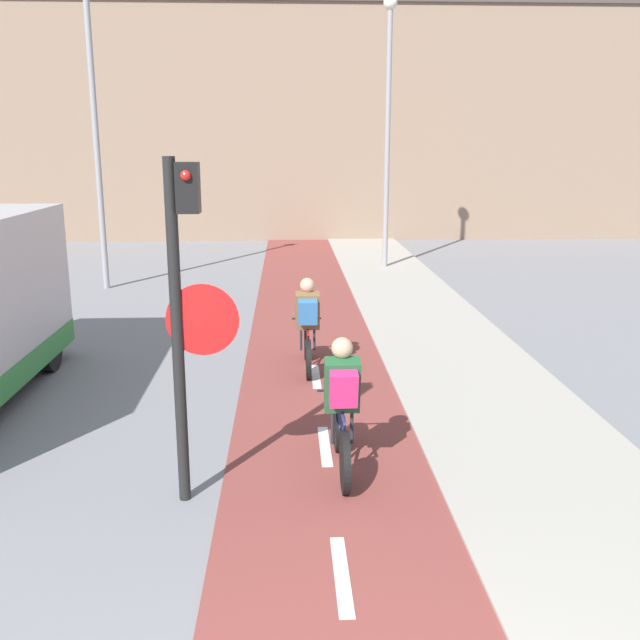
{
  "coord_description": "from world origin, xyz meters",
  "views": [
    {
      "loc": [
        -0.41,
        -1.99,
        3.33
      ],
      "look_at": [
        0.0,
        6.69,
        1.2
      ],
      "focal_mm": 40.0,
      "sensor_mm": 36.0,
      "label": 1
    }
  ],
  "objects": [
    {
      "name": "building_row_background",
      "position": [
        0.0,
        26.19,
        4.28
      ],
      "size": [
        60.0,
        5.2,
        8.54
      ],
      "color": "#89705B",
      "rests_on": "ground_plane"
    },
    {
      "name": "traffic_light_pole",
      "position": [
        -1.34,
        4.36,
        2.0
      ],
      "size": [
        0.67,
        0.25,
        3.24
      ],
      "color": "black",
      "rests_on": "ground_plane"
    },
    {
      "name": "street_lamp_far",
      "position": [
        -4.75,
        15.05,
        4.49
      ],
      "size": [
        0.36,
        0.36,
        7.43
      ],
      "color": "gray",
      "rests_on": "ground_plane"
    },
    {
      "name": "street_lamp_sidewalk",
      "position": [
        2.32,
        17.61,
        4.31
      ],
      "size": [
        0.36,
        0.36,
        7.08
      ],
      "color": "gray",
      "rests_on": "ground_plane"
    },
    {
      "name": "cyclist_near",
      "position": [
        0.14,
        4.88,
        0.7
      ],
      "size": [
        0.46,
        1.63,
        1.46
      ],
      "color": "black",
      "rests_on": "ground_plane"
    },
    {
      "name": "cyclist_far",
      "position": [
        -0.11,
        8.38,
        0.69
      ],
      "size": [
        0.46,
        1.6,
        1.42
      ],
      "color": "black",
      "rests_on": "ground_plane"
    }
  ]
}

